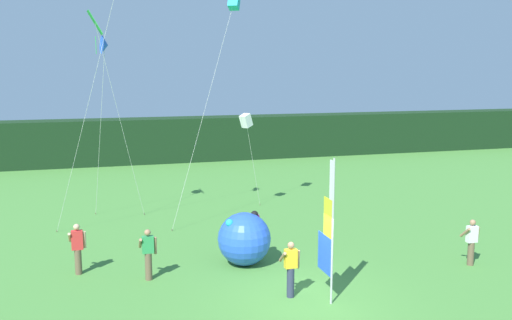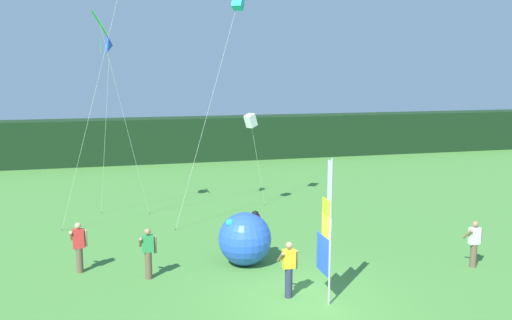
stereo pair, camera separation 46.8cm
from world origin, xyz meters
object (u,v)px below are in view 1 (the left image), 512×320
at_px(kite_cyan_box_4, 234,3).
at_px(kite_blue_delta_3, 105,46).
at_px(person_far_right, 148,253).
at_px(banner_flag, 328,233).
at_px(kite_green_diamond_0, 97,32).
at_px(kite_white_box_1, 246,121).
at_px(person_far_left, 471,241).
at_px(inflatable_balloon, 244,239).
at_px(person_mid_field, 78,247).
at_px(person_near_banner, 291,268).

bearing_deg(kite_cyan_box_4, kite_blue_delta_3, 168.61).
xyz_separation_m(person_far_right, kite_blue_delta_3, (-0.91, 7.11, 6.64)).
bearing_deg(banner_flag, kite_green_diamond_0, 121.84).
bearing_deg(kite_white_box_1, person_far_left, -59.36).
xyz_separation_m(banner_flag, kite_green_diamond_0, (-5.98, 9.63, 6.04)).
xyz_separation_m(person_far_left, inflatable_balloon, (-7.36, 2.16, 0.06)).
xyz_separation_m(person_far_left, kite_green_diamond_0, (-11.81, 8.29, 7.21)).
bearing_deg(inflatable_balloon, person_mid_field, 173.50).
xyz_separation_m(kite_green_diamond_0, kite_white_box_1, (6.39, 0.86, -3.82)).
bearing_deg(person_mid_field, person_far_right, -27.61).
relative_size(kite_white_box_1, kite_blue_delta_3, 0.58).
height_order(person_far_right, kite_blue_delta_3, kite_blue_delta_3).
distance_m(kite_blue_delta_3, kite_cyan_box_4, 5.59).
xyz_separation_m(inflatable_balloon, kite_blue_delta_3, (-4.16, 6.60, 6.61)).
bearing_deg(kite_cyan_box_4, banner_flag, -86.87).
bearing_deg(person_far_right, kite_cyan_box_4, 54.66).
bearing_deg(banner_flag, kite_white_box_1, 87.77).
relative_size(person_mid_field, person_far_left, 1.06).
bearing_deg(kite_green_diamond_0, person_far_right, -79.84).
distance_m(banner_flag, person_mid_field, 8.14).
bearing_deg(person_near_banner, banner_flag, -27.23).
relative_size(kite_green_diamond_0, kite_white_box_1, 1.93).
bearing_deg(person_mid_field, kite_white_box_1, 40.96).
bearing_deg(kite_green_diamond_0, inflatable_balloon, -54.05).
bearing_deg(person_mid_field, kite_cyan_box_4, 37.48).
height_order(kite_white_box_1, kite_blue_delta_3, kite_blue_delta_3).
distance_m(person_far_right, kite_cyan_box_4, 11.21).
relative_size(banner_flag, kite_blue_delta_3, 0.53).
bearing_deg(person_near_banner, person_far_right, 146.89).
distance_m(person_far_left, kite_white_box_1, 11.16).
bearing_deg(kite_cyan_box_4, kite_white_box_1, 57.80).
xyz_separation_m(person_near_banner, kite_blue_delta_3, (-4.76, 9.62, 6.63)).
bearing_deg(inflatable_balloon, kite_blue_delta_3, 122.24).
height_order(person_near_banner, inflatable_balloon, inflatable_balloon).
height_order(person_near_banner, kite_cyan_box_4, kite_cyan_box_4).
relative_size(person_far_right, kite_blue_delta_3, 0.21).
bearing_deg(inflatable_balloon, person_far_left, -16.34).
distance_m(kite_green_diamond_0, kite_cyan_box_4, 5.65).
bearing_deg(kite_blue_delta_3, banner_flag, -60.57).
bearing_deg(kite_white_box_1, person_mid_field, -139.04).
relative_size(person_near_banner, person_mid_field, 0.99).
height_order(kite_blue_delta_3, kite_cyan_box_4, kite_cyan_box_4).
distance_m(person_mid_field, kite_cyan_box_4, 11.66).
relative_size(banner_flag, person_near_banner, 2.51).
bearing_deg(person_far_right, kite_green_diamond_0, 100.16).
bearing_deg(person_far_left, banner_flag, -167.03).
distance_m(person_mid_field, inflatable_balloon, 5.44).
bearing_deg(banner_flag, kite_blue_delta_3, 119.43).
distance_m(inflatable_balloon, kite_cyan_box_4, 10.09).
relative_size(inflatable_balloon, kite_blue_delta_3, 0.23).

